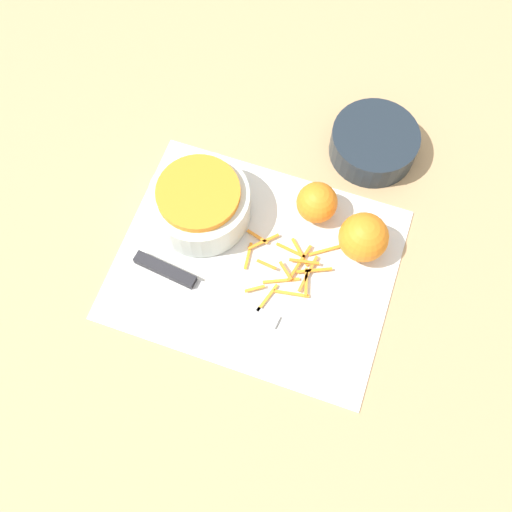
% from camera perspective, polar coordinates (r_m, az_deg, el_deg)
% --- Properties ---
extents(ground_plane, '(4.00, 4.00, 0.00)m').
position_cam_1_polar(ground_plane, '(1.02, -0.00, -0.78)').
color(ground_plane, tan).
extents(cutting_board, '(0.46, 0.37, 0.01)m').
position_cam_1_polar(cutting_board, '(1.01, -0.00, -0.72)').
color(cutting_board, silver).
rests_on(cutting_board, ground_plane).
extents(bowl_speckled, '(0.17, 0.17, 0.08)m').
position_cam_1_polar(bowl_speckled, '(1.02, -5.36, 5.09)').
color(bowl_speckled, silver).
rests_on(bowl_speckled, cutting_board).
extents(bowl_dark, '(0.16, 0.16, 0.06)m').
position_cam_1_polar(bowl_dark, '(1.12, 11.15, 10.50)').
color(bowl_dark, '#1E2833').
rests_on(bowl_dark, ground_plane).
extents(knife, '(0.26, 0.05, 0.02)m').
position_cam_1_polar(knife, '(1.00, -7.20, -2.01)').
color(knife, '#232328').
rests_on(knife, cutting_board).
extents(orange_left, '(0.07, 0.07, 0.07)m').
position_cam_1_polar(orange_left, '(1.03, 5.82, 5.09)').
color(orange_left, orange).
rests_on(orange_left, cutting_board).
extents(orange_right, '(0.08, 0.08, 0.08)m').
position_cam_1_polar(orange_right, '(1.00, 10.20, 1.76)').
color(orange_right, orange).
rests_on(orange_right, cutting_board).
extents(peel_pile, '(0.16, 0.16, 0.01)m').
position_cam_1_polar(peel_pile, '(1.01, 3.13, -1.01)').
color(peel_pile, orange).
rests_on(peel_pile, cutting_board).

